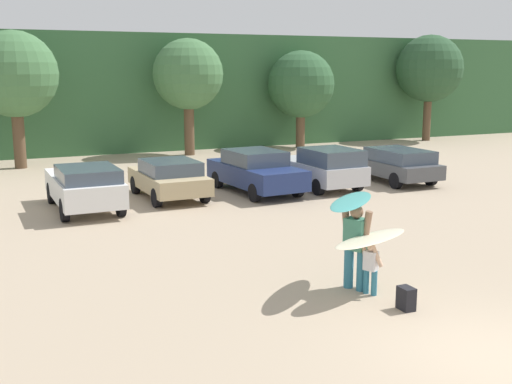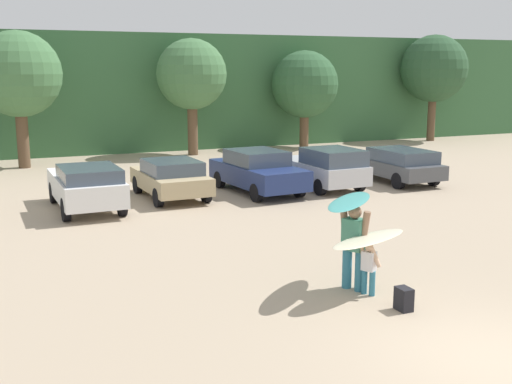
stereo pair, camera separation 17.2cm
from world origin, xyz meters
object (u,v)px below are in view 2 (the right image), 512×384
Objects in this scene: parked_car_white at (86,185)px; parked_car_silver at (324,167)px; parked_car_tan at (171,178)px; parked_car_dark_gray at (396,164)px; backpack_dropped at (404,299)px; person_adult at (354,243)px; person_child at (369,266)px; surfboard_cream at (370,239)px; parked_car_navy at (258,171)px; surfboard_teal at (350,201)px.

parked_car_white is 8.97m from parked_car_silver.
parked_car_tan is 0.97× the size of parked_car_silver.
parked_car_dark_gray is at bearing -89.33° from parked_car_white.
backpack_dropped is at bearing 144.42° from parked_car_dark_gray.
parked_car_white reaches higher than parked_car_dark_gray.
person_adult is 1.62m from backpack_dropped.
person_child is at bearing 152.66° from parked_car_silver.
parked_car_navy is at bearing -123.27° from surfboard_cream.
parked_car_tan is 11.17m from person_child.
parked_car_dark_gray is 13.51m from person_child.
parked_car_white is 0.98× the size of parked_car_dark_gray.
surfboard_cream is (0.09, -0.43, 0.18)m from person_adult.
parked_car_navy is 2.29× the size of surfboard_teal.
parked_car_dark_gray is 10.12× the size of backpack_dropped.
parked_car_silver is 3.89× the size of person_child.
person_child is 0.47× the size of surfboard_cream.
surfboard_cream is at bearing 75.37° from person_adult.
parked_car_white is at bearing 103.00° from parked_car_tan.
surfboard_teal reaches higher than parked_car_navy.
surfboard_teal is (-0.16, 0.54, 1.25)m from person_child.
person_adult is 0.58m from person_child.
person_child is at bearing 98.51° from backpack_dropped.
person_adult is 0.78× the size of surfboard_cream.
person_adult reaches higher than surfboard_cream.
parked_car_navy is 1.03× the size of parked_car_dark_gray.
person_child is at bearing 141.48° from parked_car_dark_gray.
surfboard_teal is (-2.45, -10.35, 1.05)m from parked_car_navy.
person_adult is at bearing 100.60° from backpack_dropped.
surfboard_cream is at bearing 100.16° from backpack_dropped.
parked_car_navy reaches higher than surfboard_cream.
parked_car_tan reaches higher than parked_car_dark_gray.
surfboard_cream is at bearing 24.44° from person_child.
person_adult is (0.85, -10.73, 0.27)m from parked_car_tan.
person_child is at bearing -159.63° from parked_car_white.
surfboard_cream is at bearing 152.62° from parked_car_silver.
surfboard_teal reaches higher than parked_car_white.
parked_car_white is at bearing -94.97° from person_child.
person_child is at bearing 79.46° from person_adult.
person_adult reaches higher than person_child.
parked_car_dark_gray is at bearing -96.84° from parked_car_navy.
parked_car_silver reaches higher than parked_car_dark_gray.
parked_car_dark_gray is 14.24m from backpack_dropped.
parked_car_tan reaches higher than surfboard_cream.
parked_car_tan reaches higher than person_child.
parked_car_tan is at bearing -76.10° from parked_car_white.
parked_car_dark_gray is at bearing -94.70° from parked_car_tan.
person_adult is at bearing -100.54° from person_child.
surfboard_cream is at bearing -177.00° from parked_car_tan.
parked_car_white is 12.07m from backpack_dropped.
parked_car_tan is at bearing -127.98° from surfboard_teal.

